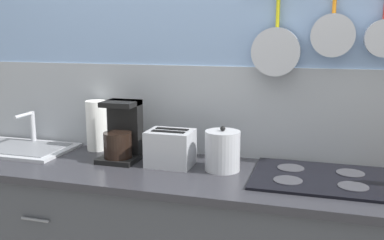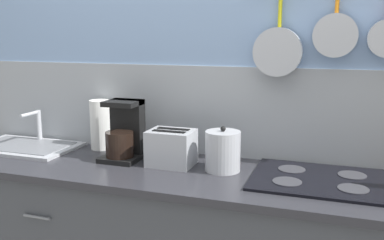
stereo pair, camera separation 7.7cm
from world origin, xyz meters
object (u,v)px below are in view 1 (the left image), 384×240
at_px(coffee_maker, 122,135).
at_px(toaster, 170,148).
at_px(paper_towel_roll, 97,125).
at_px(kettle, 222,151).

relative_size(coffee_maker, toaster, 1.29).
relative_size(paper_towel_roll, toaster, 1.17).
xyz_separation_m(coffee_maker, kettle, (0.52, -0.03, -0.03)).
bearing_deg(kettle, coffee_maker, 176.85).
xyz_separation_m(paper_towel_roll, kettle, (0.73, -0.16, -0.04)).
distance_m(coffee_maker, toaster, 0.27).
relative_size(toaster, kettle, 1.10).
height_order(coffee_maker, kettle, coffee_maker).
height_order(paper_towel_roll, coffee_maker, coffee_maker).
distance_m(paper_towel_roll, kettle, 0.74).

